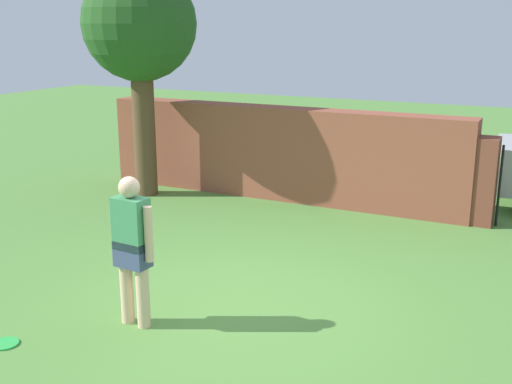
% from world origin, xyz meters
% --- Properties ---
extents(ground_plane, '(40.00, 40.00, 0.00)m').
position_xyz_m(ground_plane, '(0.00, 0.00, 0.00)').
color(ground_plane, '#568C3D').
extents(brick_wall, '(6.84, 0.50, 1.67)m').
position_xyz_m(brick_wall, '(-1.50, 4.44, 0.83)').
color(brick_wall, brown).
rests_on(brick_wall, ground).
extents(tree, '(2.02, 2.02, 4.11)m').
position_xyz_m(tree, '(-3.82, 3.57, 3.01)').
color(tree, brown).
rests_on(tree, ground).
extents(person, '(0.54, 0.24, 1.62)m').
position_xyz_m(person, '(-0.78, -0.84, 0.90)').
color(person, beige).
rests_on(person, ground).
extents(frisbee_green, '(0.27, 0.27, 0.02)m').
position_xyz_m(frisbee_green, '(-1.68, -1.79, 0.01)').
color(frisbee_green, green).
rests_on(frisbee_green, ground).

